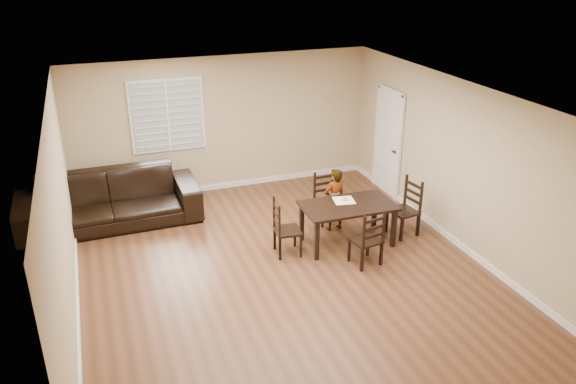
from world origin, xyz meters
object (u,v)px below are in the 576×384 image
Objects in this scene: dining_table at (348,210)px; chair_near at (325,198)px; child at (335,200)px; donut at (345,199)px; chair_left at (281,230)px; chair_far at (370,242)px; sofa at (109,200)px; chair_right at (409,209)px.

dining_table is 0.99m from chair_near.
donut is at bearing 83.53° from child.
chair_left is at bearing -144.37° from chair_near.
chair_far reaches higher than donut.
donut is (0.02, 0.97, 0.31)m from chair_far.
chair_left is at bearing 15.74° from child.
dining_table is 0.83m from chair_far.
dining_table is 0.21m from donut.
child reaches higher than chair_left.
chair_near is (0.01, 0.96, -0.20)m from dining_table.
donut is at bearing 83.66° from dining_table.
donut is (0.01, -0.79, 0.32)m from chair_near.
chair_left is 3.25m from sofa.
dining_table is 0.49× the size of sofa.
chair_far is 4.67m from sofa.
chair_right is 0.32× the size of sofa.
sofa is (-3.66, 1.16, 0.04)m from chair_near.
chair_near is 1.49m from chair_left.
chair_far reaches higher than dining_table.
chair_near is 0.29× the size of sofa.
chair_right is at bearing -154.92° from chair_far.
child is (-1.15, 0.55, 0.11)m from chair_right.
chair_right is 1.19m from donut.
chair_far is at bearing 81.58° from child.
dining_table is at bearing -93.66° from chair_near.
sofa is at bearing -48.32° from chair_far.
donut is at bearing -92.19° from chair_near.
chair_right is 9.02× the size of donut.
child is 10.16× the size of donut.
chair_far is 1.00× the size of chair_left.
chair_right is (1.16, -0.00, -0.17)m from dining_table.
chair_far reaches higher than sofa.
dining_table is at bearing -97.64° from donut.
chair_right reaches higher than chair_near.
child is (-0.00, -0.41, 0.15)m from chair_near.
child is (0.01, 1.35, 0.14)m from chair_far.
sofa is at bearing -31.31° from child.
child is at bearing 91.56° from donut.
chair_near is at bearing -99.91° from chair_far.
chair_far and chair_left have the same top height.
dining_table is at bearing -86.12° from chair_left.
dining_table is 0.55m from child.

